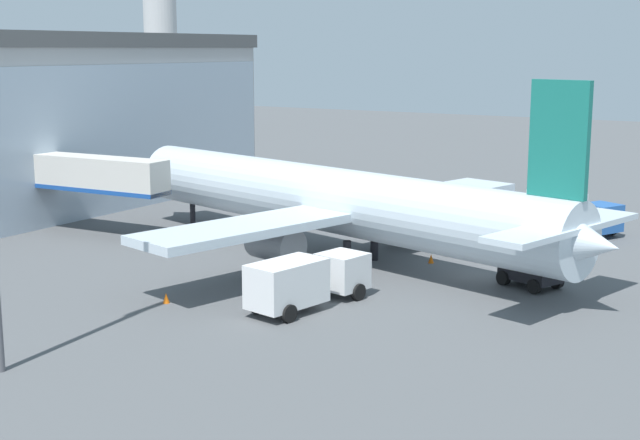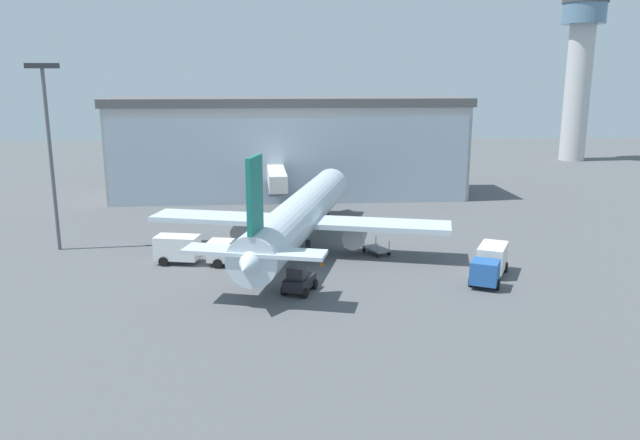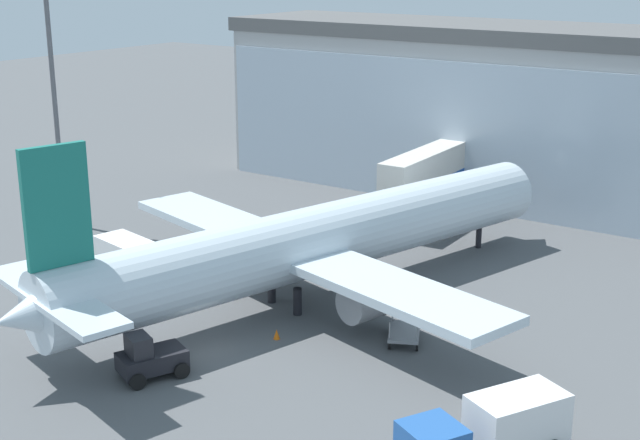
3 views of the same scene
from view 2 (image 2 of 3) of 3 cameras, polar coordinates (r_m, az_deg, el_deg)
name	(u,v)px [view 2 (image 2 of 3)]	position (r m, az deg, el deg)	size (l,w,h in m)	color
ground	(295,278)	(54.87, -2.26, -5.32)	(240.00, 240.00, 0.00)	#545659
terminal_building	(290,147)	(90.96, -2.79, 6.65)	(51.03, 13.48, 14.25)	#A4A4A4
jet_bridge	(276,178)	(81.79, -4.03, 3.81)	(2.97, 14.25, 5.52)	beige
control_tower	(579,68)	(140.30, 22.64, 12.74)	(8.86, 8.86, 31.85)	#BDBDBD
apron_light_mast	(49,142)	(67.04, -23.51, 6.59)	(3.20, 0.40, 18.46)	#59595E
airplane	(300,215)	(62.73, -1.80, 0.45)	(29.93, 38.31, 11.49)	silver
catering_truck	(191,249)	(59.67, -11.67, -2.59)	(7.59, 3.61, 2.65)	silver
fuel_truck	(490,262)	(56.33, 15.28, -3.73)	(5.24, 7.51, 2.65)	#2659A5
baggage_cart	(376,249)	(62.18, 5.18, -2.65)	(2.70, 3.22, 1.50)	gray
pushback_tug	(299,281)	(51.04, -1.93, -5.59)	(3.16, 3.65, 2.30)	black
safety_cone_nose	(321,263)	(58.07, 0.13, -3.97)	(0.36, 0.36, 0.55)	orange
safety_cone_wingtip	(171,243)	(66.79, -13.45, -2.05)	(0.36, 0.36, 0.55)	orange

